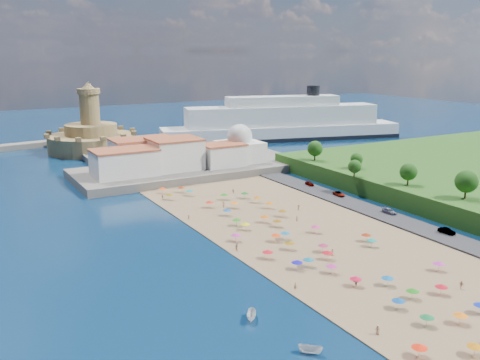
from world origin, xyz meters
TOP-DOWN VIEW (x-y plane):
  - ground at (0.00, 0.00)m, footprint 700.00×700.00m
  - terrace at (10.00, 73.00)m, footprint 90.00×36.00m
  - jetty at (-12.00, 108.00)m, footprint 18.00×70.00m
  - waterfront_buildings at (-3.05, 73.64)m, footprint 57.00×29.00m
  - domed_building at (30.00, 71.00)m, footprint 16.00×16.00m
  - fortress at (-12.00, 138.00)m, footprint 40.00×40.00m
  - cruise_ship at (85.51, 122.95)m, footprint 130.13×51.49m
  - beach_parasols at (-0.75, -12.63)m, footprint 31.84×117.13m
  - beachgoers at (-1.99, -2.69)m, footprint 33.73×96.87m
  - moored_boats at (-28.65, -44.88)m, footprint 6.15×17.99m
  - parked_cars at (36.00, -3.39)m, footprint 2.81×79.90m
  - hillside_trees at (48.90, -6.04)m, footprint 14.19×109.50m

SIDE VIEW (x-z plane):
  - ground at x=0.00m, z-range 0.00..0.00m
  - moored_boats at x=-28.65m, z-range -0.02..1.59m
  - beachgoers at x=-1.99m, z-range 0.17..2.04m
  - jetty at x=-12.00m, z-range 0.00..2.40m
  - parked_cars at x=36.00m, z-range 0.67..2.12m
  - terrace at x=10.00m, z-range 0.00..3.00m
  - beach_parasols at x=-0.75m, z-range 1.05..3.25m
  - fortress at x=-12.00m, z-range -9.52..22.88m
  - waterfront_buildings at x=-3.05m, z-range 2.38..13.38m
  - cruise_ship at x=85.51m, z-range -5.77..22.50m
  - domed_building at x=30.00m, z-range 1.47..16.47m
  - hillside_trees at x=48.90m, z-range 6.13..14.19m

